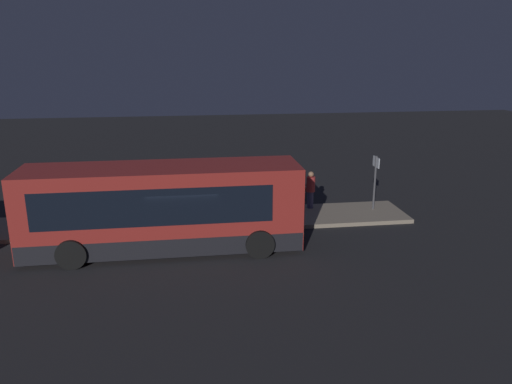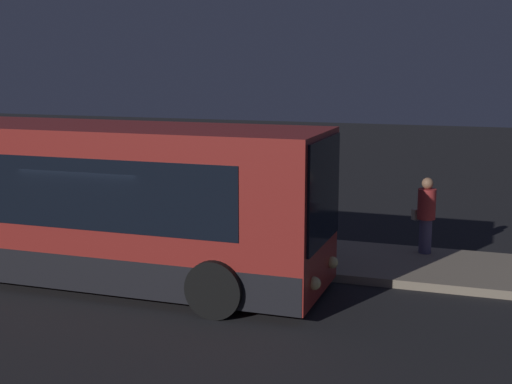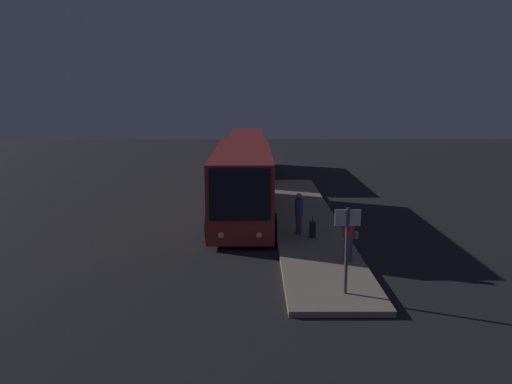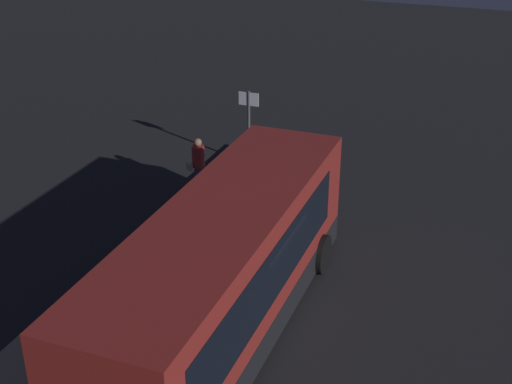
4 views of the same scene
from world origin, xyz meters
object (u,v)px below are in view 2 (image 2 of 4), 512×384
at_px(bus_lead, 81,203).
at_px(passenger_waiting, 272,216).
at_px(suitcase, 296,239).
at_px(passenger_boarding, 426,213).

relative_size(bus_lead, passenger_waiting, 6.10).
distance_m(bus_lead, passenger_waiting, 4.18).
bearing_deg(bus_lead, passenger_waiting, 34.22).
xyz_separation_m(passenger_waiting, suitcase, (0.41, 0.52, -0.62)).
bearing_deg(passenger_waiting, bus_lead, -35.42).
xyz_separation_m(bus_lead, passenger_boarding, (6.65, 3.76, -0.51)).
bearing_deg(passenger_waiting, suitcase, 161.68).
height_order(bus_lead, suitcase, bus_lead).
relative_size(passenger_boarding, suitcase, 2.01).
relative_size(bus_lead, suitcase, 11.87).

